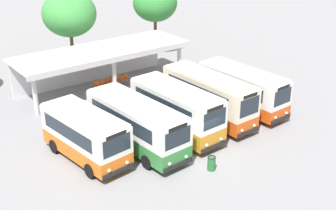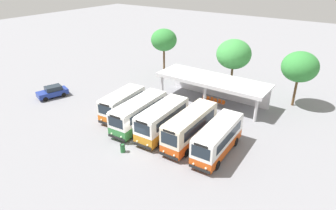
% 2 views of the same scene
% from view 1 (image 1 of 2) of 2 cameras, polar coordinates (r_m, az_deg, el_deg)
% --- Properties ---
extents(ground_plane, '(180.00, 180.00, 0.00)m').
position_cam_1_polar(ground_plane, '(29.19, 3.99, -6.23)').
color(ground_plane, gray).
extents(city_bus_nearest_orange, '(2.99, 6.71, 3.08)m').
position_cam_1_polar(city_bus_nearest_orange, '(28.40, -10.26, -3.55)').
color(city_bus_nearest_orange, black).
rests_on(city_bus_nearest_orange, ground).
extents(city_bus_second_in_row, '(2.80, 8.19, 3.19)m').
position_cam_1_polar(city_bus_second_in_row, '(29.22, -3.95, -2.26)').
color(city_bus_second_in_row, black).
rests_on(city_bus_second_in_row, ground).
extents(city_bus_middle_cream, '(2.69, 7.47, 3.37)m').
position_cam_1_polar(city_bus_middle_cream, '(30.92, 1.05, -0.50)').
color(city_bus_middle_cream, black).
rests_on(city_bus_middle_cream, ground).
extents(city_bus_fourth_amber, '(2.41, 8.02, 3.40)m').
position_cam_1_polar(city_bus_fourth_amber, '(33.12, 5.07, 1.14)').
color(city_bus_fourth_amber, black).
rests_on(city_bus_fourth_amber, ground).
extents(city_bus_fifth_blue, '(2.56, 7.64, 3.18)m').
position_cam_1_polar(city_bus_fifth_blue, '(35.15, 9.24, 2.09)').
color(city_bus_fifth_blue, black).
rests_on(city_bus_fifth_blue, ground).
extents(terminal_canopy, '(14.93, 4.91, 3.40)m').
position_cam_1_polar(terminal_canopy, '(39.72, -8.65, 5.97)').
color(terminal_canopy, silver).
rests_on(terminal_canopy, ground).
extents(waiting_chair_end_by_column, '(0.46, 0.46, 0.86)m').
position_cam_1_polar(waiting_chair_end_by_column, '(39.12, -8.83, 2.45)').
color(waiting_chair_end_by_column, slate).
rests_on(waiting_chair_end_by_column, ground).
extents(waiting_chair_second_from_end, '(0.46, 0.46, 0.86)m').
position_cam_1_polar(waiting_chair_second_from_end, '(39.43, -8.15, 2.67)').
color(waiting_chair_second_from_end, slate).
rests_on(waiting_chair_second_from_end, ground).
extents(waiting_chair_middle_seat, '(0.46, 0.46, 0.86)m').
position_cam_1_polar(waiting_chair_middle_seat, '(39.72, -7.46, 2.87)').
color(waiting_chair_middle_seat, slate).
rests_on(waiting_chair_middle_seat, ground).
extents(waiting_chair_fourth_seat, '(0.46, 0.46, 0.86)m').
position_cam_1_polar(waiting_chair_fourth_seat, '(39.90, -6.66, 3.00)').
color(waiting_chair_fourth_seat, slate).
rests_on(waiting_chair_fourth_seat, ground).
extents(waiting_chair_fifth_seat, '(0.46, 0.46, 0.86)m').
position_cam_1_polar(waiting_chair_fifth_seat, '(40.25, -6.03, 3.22)').
color(waiting_chair_fifth_seat, slate).
rests_on(waiting_chair_fifth_seat, ground).
extents(waiting_chair_far_end_seat, '(0.46, 0.46, 0.86)m').
position_cam_1_polar(waiting_chair_far_end_seat, '(40.47, -5.28, 3.37)').
color(waiting_chair_far_end_seat, slate).
rests_on(waiting_chair_far_end_seat, ground).
extents(roadside_tree_behind_canopy, '(4.98, 4.98, 7.43)m').
position_cam_1_polar(roadside_tree_behind_canopy, '(43.78, -12.19, 11.04)').
color(roadside_tree_behind_canopy, brown).
rests_on(roadside_tree_behind_canopy, ground).
extents(roadside_tree_east_of_canopy, '(4.53, 4.53, 7.25)m').
position_cam_1_polar(roadside_tree_east_of_canopy, '(47.73, -1.63, 12.60)').
color(roadside_tree_east_of_canopy, brown).
rests_on(roadside_tree_east_of_canopy, ground).
extents(litter_bin_apron, '(0.49, 0.49, 0.90)m').
position_cam_1_polar(litter_bin_apron, '(27.49, 5.44, -7.23)').
color(litter_bin_apron, '#266633').
rests_on(litter_bin_apron, ground).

